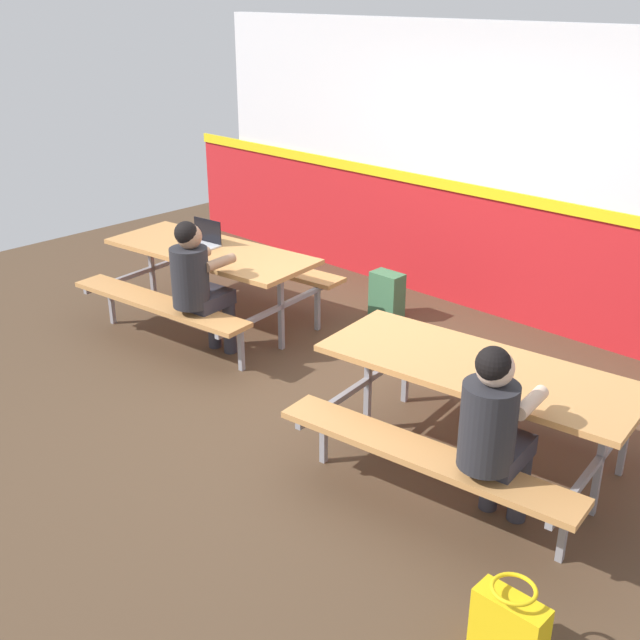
{
  "coord_description": "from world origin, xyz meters",
  "views": [
    {
      "loc": [
        3.72,
        -3.85,
        2.87
      ],
      "look_at": [
        0.0,
        0.06,
        0.55
      ],
      "focal_mm": 43.81,
      "sensor_mm": 36.0,
      "label": 1
    }
  ],
  "objects_px": {
    "student_further": "(494,427)",
    "picnic_table_right": "(476,389)",
    "backpack_dark": "(387,296)",
    "laptop_silver": "(203,240)",
    "student_nearer": "(197,280)",
    "picnic_table_left": "(211,267)",
    "tote_bag_bright": "(509,629)"
  },
  "relations": [
    {
      "from": "student_nearer",
      "to": "student_further",
      "type": "xyz_separation_m",
      "value": [
        2.94,
        -0.32,
        0.0
      ]
    },
    {
      "from": "laptop_silver",
      "to": "tote_bag_bright",
      "type": "height_order",
      "value": "laptop_silver"
    },
    {
      "from": "laptop_silver",
      "to": "tote_bag_bright",
      "type": "bearing_deg",
      "value": -20.71
    },
    {
      "from": "student_nearer",
      "to": "backpack_dark",
      "type": "distance_m",
      "value": 1.9
    },
    {
      "from": "student_further",
      "to": "backpack_dark",
      "type": "relative_size",
      "value": 2.74
    },
    {
      "from": "laptop_silver",
      "to": "backpack_dark",
      "type": "distance_m",
      "value": 1.77
    },
    {
      "from": "student_further",
      "to": "picnic_table_right",
      "type": "bearing_deg",
      "value": 130.24
    },
    {
      "from": "picnic_table_right",
      "to": "student_further",
      "type": "relative_size",
      "value": 1.68
    },
    {
      "from": "picnic_table_right",
      "to": "tote_bag_bright",
      "type": "distance_m",
      "value": 1.62
    },
    {
      "from": "backpack_dark",
      "to": "tote_bag_bright",
      "type": "height_order",
      "value": "backpack_dark"
    },
    {
      "from": "tote_bag_bright",
      "to": "student_nearer",
      "type": "bearing_deg",
      "value": 163.76
    },
    {
      "from": "student_nearer",
      "to": "student_further",
      "type": "bearing_deg",
      "value": -6.24
    },
    {
      "from": "laptop_silver",
      "to": "student_further",
      "type": "bearing_deg",
      "value": -13.53
    },
    {
      "from": "picnic_table_left",
      "to": "student_nearer",
      "type": "xyz_separation_m",
      "value": [
        0.46,
        -0.51,
        0.13
      ]
    },
    {
      "from": "backpack_dark",
      "to": "picnic_table_right",
      "type": "bearing_deg",
      "value": -38.62
    },
    {
      "from": "tote_bag_bright",
      "to": "backpack_dark",
      "type": "bearing_deg",
      "value": 136.86
    },
    {
      "from": "student_nearer",
      "to": "laptop_silver",
      "type": "distance_m",
      "value": 0.8
    },
    {
      "from": "backpack_dark",
      "to": "laptop_silver",
      "type": "bearing_deg",
      "value": -132.62
    },
    {
      "from": "student_nearer",
      "to": "tote_bag_bright",
      "type": "relative_size",
      "value": 2.81
    },
    {
      "from": "student_nearer",
      "to": "tote_bag_bright",
      "type": "bearing_deg",
      "value": -16.24
    },
    {
      "from": "student_nearer",
      "to": "backpack_dark",
      "type": "height_order",
      "value": "student_nearer"
    },
    {
      "from": "student_nearer",
      "to": "backpack_dark",
      "type": "bearing_deg",
      "value": 72.9
    },
    {
      "from": "backpack_dark",
      "to": "picnic_table_left",
      "type": "bearing_deg",
      "value": -128.69
    },
    {
      "from": "picnic_table_right",
      "to": "backpack_dark",
      "type": "xyz_separation_m",
      "value": [
        -1.97,
        1.57,
        -0.36
      ]
    },
    {
      "from": "picnic_table_right",
      "to": "laptop_silver",
      "type": "xyz_separation_m",
      "value": [
        -3.1,
        0.34,
        0.21
      ]
    },
    {
      "from": "picnic_table_right",
      "to": "student_nearer",
      "type": "bearing_deg",
      "value": -175.7
    },
    {
      "from": "picnic_table_right",
      "to": "laptop_silver",
      "type": "height_order",
      "value": "laptop_silver"
    },
    {
      "from": "student_nearer",
      "to": "tote_bag_bright",
      "type": "xyz_separation_m",
      "value": [
        3.51,
        -1.02,
        -0.51
      ]
    },
    {
      "from": "picnic_table_right",
      "to": "backpack_dark",
      "type": "relative_size",
      "value": 4.61
    },
    {
      "from": "picnic_table_right",
      "to": "tote_bag_bright",
      "type": "xyz_separation_m",
      "value": [
        1.0,
        -1.21,
        -0.38
      ]
    },
    {
      "from": "picnic_table_left",
      "to": "student_nearer",
      "type": "height_order",
      "value": "student_nearer"
    },
    {
      "from": "picnic_table_left",
      "to": "student_further",
      "type": "bearing_deg",
      "value": -13.67
    }
  ]
}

